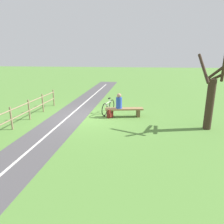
{
  "coord_description": "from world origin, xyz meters",
  "views": [
    {
      "loc": [
        -2.53,
        10.76,
        3.39
      ],
      "look_at": [
        -1.53,
        1.62,
        0.76
      ],
      "focal_mm": 33.58,
      "sensor_mm": 36.0,
      "label": 1
    }
  ],
  "objects": [
    {
      "name": "paved_path",
      "position": [
        1.15,
        4.0,
        0.01
      ],
      "size": [
        3.2,
        36.05,
        0.02
      ],
      "primitive_type": "cube",
      "rotation": [
        0.0,
        0.0,
        -0.03
      ],
      "color": "#4C494C",
      "rests_on": "ground_plane"
    },
    {
      "name": "backpack",
      "position": [
        -1.25,
        0.06,
        0.23
      ],
      "size": [
        0.35,
        0.36,
        0.46
      ],
      "rotation": [
        0.0,
        0.0,
        0.84
      ],
      "color": "maroon",
      "rests_on": "ground_plane"
    },
    {
      "name": "bench",
      "position": [
        -1.99,
        -0.18,
        0.34
      ],
      "size": [
        2.08,
        0.74,
        0.48
      ],
      "rotation": [
        0.0,
        0.0,
        0.16
      ],
      "color": "#937047",
      "rests_on": "ground_plane"
    },
    {
      "name": "person_seated",
      "position": [
        -1.71,
        -0.13,
        0.85
      ],
      "size": [
        0.37,
        0.37,
        0.82
      ],
      "rotation": [
        0.0,
        0.0,
        0.16
      ],
      "color": "#2847B7",
      "rests_on": "bench"
    },
    {
      "name": "bicycle",
      "position": [
        -1.06,
        -0.7,
        0.38
      ],
      "size": [
        0.54,
        1.64,
        0.89
      ],
      "rotation": [
        0.0,
        0.0,
        1.28
      ],
      "color": "black",
      "rests_on": "ground_plane"
    },
    {
      "name": "tree_near_bench",
      "position": [
        -5.91,
        1.25,
        1.48
      ],
      "size": [
        1.43,
        1.42,
        3.4
      ],
      "color": "#38281E",
      "rests_on": "ground_plane"
    },
    {
      "name": "ground_plane",
      "position": [
        0.0,
        0.0,
        0.0
      ],
      "size": [
        80.0,
        80.0,
        0.0
      ],
      "primitive_type": "plane",
      "color": "#548438"
    },
    {
      "name": "path_centre_line",
      "position": [
        1.15,
        4.0,
        0.02
      ],
      "size": [
        1.19,
        31.98,
        0.0
      ],
      "primitive_type": "cube",
      "rotation": [
        0.0,
        0.0,
        -0.03
      ],
      "color": "silver",
      "rests_on": "paved_path"
    }
  ]
}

